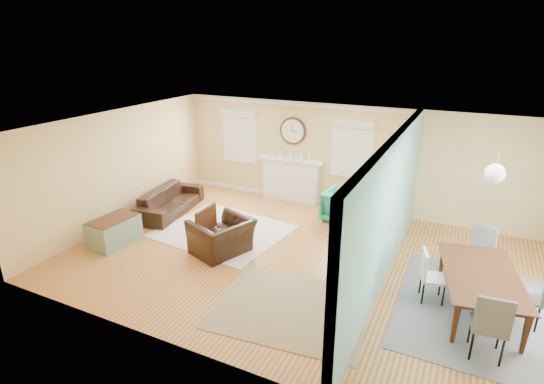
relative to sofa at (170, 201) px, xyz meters
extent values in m
plane|color=brown|center=(3.85, -0.84, -0.30)|extent=(9.00, 9.00, 0.00)
cube|color=#E5BF72|center=(3.85, 2.16, 1.00)|extent=(9.00, 0.02, 2.60)
cube|color=#E5BF72|center=(3.85, -3.84, 1.00)|extent=(9.00, 0.02, 2.60)
cube|color=#E5BF72|center=(-0.65, -0.84, 1.00)|extent=(0.02, 6.00, 2.60)
cube|color=white|center=(3.85, -0.84, 2.30)|extent=(9.00, 6.00, 0.02)
cube|color=#E5BF72|center=(5.35, 0.56, 1.00)|extent=(0.12, 3.20, 2.60)
cube|color=#E5BF72|center=(5.35, -3.34, 1.00)|extent=(0.12, 1.00, 2.60)
cube|color=#E5BF72|center=(5.35, -1.94, 2.10)|extent=(0.12, 1.80, 0.40)
cube|color=white|center=(5.28, -1.04, 0.80)|extent=(0.04, 0.12, 2.20)
cube|color=white|center=(5.28, -2.84, 0.80)|extent=(0.04, 0.12, 2.20)
cube|color=white|center=(5.28, -1.94, 1.90)|extent=(0.04, 1.92, 0.12)
cube|color=#6DABAE|center=(5.42, -0.84, 1.00)|extent=(0.02, 6.00, 2.60)
cube|color=white|center=(2.35, 2.04, 0.25)|extent=(1.50, 0.24, 1.10)
cube|color=white|center=(2.35, 2.01, 0.83)|extent=(1.70, 0.30, 0.08)
cube|color=black|center=(2.35, 2.14, 0.20)|extent=(0.85, 0.02, 0.75)
cube|color=gold|center=(2.35, 2.03, 0.12)|extent=(0.85, 0.02, 0.62)
cylinder|color=#4E2A15|center=(2.35, 2.13, 1.55)|extent=(0.70, 0.06, 0.70)
cylinder|color=silver|center=(2.35, 2.10, 1.55)|extent=(0.60, 0.01, 0.60)
cube|color=black|center=(2.35, 2.09, 1.65)|extent=(0.02, 0.01, 0.20)
cube|color=black|center=(2.41, 2.09, 1.55)|extent=(0.12, 0.01, 0.02)
cube|color=white|center=(0.80, 2.14, 1.25)|extent=(0.90, 0.03, 1.30)
cube|color=white|center=(0.80, 2.11, 1.25)|extent=(1.00, 0.04, 1.40)
cube|color=beige|center=(0.80, 2.07, 1.88)|extent=(1.05, 0.10, 0.18)
cube|color=white|center=(3.90, 2.14, 1.25)|extent=(0.90, 0.03, 1.30)
cube|color=white|center=(3.90, 2.11, 1.25)|extent=(1.00, 0.04, 1.40)
cube|color=beige|center=(3.90, 2.07, 1.88)|extent=(1.05, 0.10, 0.18)
cylinder|color=gold|center=(6.85, -0.84, 2.15)|extent=(0.02, 0.02, 0.30)
sphere|color=white|center=(6.85, -0.84, 1.90)|extent=(0.30, 0.30, 0.30)
cube|color=beige|center=(1.75, -0.37, -0.30)|extent=(2.91, 2.60, 0.01)
cube|color=#9B8A66|center=(4.27, -2.33, -0.30)|extent=(2.57, 2.18, 0.01)
cube|color=slate|center=(6.95, -1.13, -0.30)|extent=(2.41, 3.01, 0.01)
imported|color=black|center=(0.00, 0.00, 0.00)|extent=(1.09, 2.17, 0.61)
imported|color=black|center=(2.26, -1.22, 0.06)|extent=(1.29, 1.37, 0.72)
imported|color=#177F62|center=(3.95, 1.36, 0.06)|extent=(0.89, 0.91, 0.73)
cube|color=gray|center=(0.03, -1.86, -0.02)|extent=(0.67, 1.03, 0.56)
cube|color=#4E2A15|center=(0.03, -1.86, 0.26)|extent=(0.64, 0.98, 0.02)
cube|color=#9B6538|center=(4.97, 0.73, 0.10)|extent=(0.45, 1.36, 0.80)
cube|color=#4E2A15|center=(4.74, 0.32, 0.25)|extent=(0.01, 0.36, 0.22)
cube|color=#4E2A15|center=(4.74, 0.32, -0.02)|extent=(0.01, 0.36, 0.22)
cube|color=#4E2A15|center=(4.74, 0.73, 0.25)|extent=(0.01, 0.36, 0.22)
cube|color=#4E2A15|center=(4.74, 0.73, -0.02)|extent=(0.01, 0.36, 0.22)
cube|color=#4E2A15|center=(4.74, 1.14, 0.25)|extent=(0.01, 0.36, 0.22)
cube|color=#4E2A15|center=(4.74, 1.14, -0.02)|extent=(0.01, 0.36, 0.22)
imported|color=black|center=(4.95, 0.73, 0.80)|extent=(0.21, 1.04, 0.60)
cylinder|color=white|center=(5.00, -0.45, -0.07)|extent=(0.31, 0.31, 0.46)
imported|color=#337F33|center=(5.00, -0.45, 0.35)|extent=(0.41, 0.38, 0.39)
imported|color=#4E2A15|center=(6.95, -1.13, 0.04)|extent=(1.43, 2.11, 0.68)
cube|color=slate|center=(6.87, -0.05, 0.16)|extent=(0.54, 0.54, 0.05)
cube|color=slate|center=(6.87, -0.05, 0.42)|extent=(0.43, 0.17, 0.51)
cylinder|color=black|center=(7.09, 0.07, -0.09)|extent=(0.03, 0.03, 0.43)
cylinder|color=black|center=(6.98, -0.26, -0.09)|extent=(0.03, 0.03, 0.43)
cylinder|color=black|center=(6.75, 0.17, -0.09)|extent=(0.03, 0.03, 0.43)
cylinder|color=black|center=(6.65, -0.16, -0.09)|extent=(0.03, 0.03, 0.43)
cube|color=slate|center=(7.04, -2.16, 0.18)|extent=(0.48, 0.48, 0.05)
cube|color=slate|center=(7.04, -2.16, 0.45)|extent=(0.45, 0.09, 0.53)
cylinder|color=black|center=(6.88, -2.36, -0.08)|extent=(0.03, 0.03, 0.45)
cylinder|color=black|center=(6.85, -1.99, -0.08)|extent=(0.03, 0.03, 0.45)
cylinder|color=black|center=(7.24, -2.33, -0.08)|extent=(0.03, 0.03, 0.45)
cylinder|color=black|center=(7.21, -1.96, -0.08)|extent=(0.03, 0.03, 0.45)
cube|color=white|center=(6.24, -1.13, 0.11)|extent=(0.47, 0.47, 0.05)
cube|color=white|center=(6.24, -1.13, 0.34)|extent=(0.14, 0.39, 0.46)
cylinder|color=black|center=(6.05, -1.01, -0.11)|extent=(0.03, 0.03, 0.39)
cylinder|color=black|center=(6.35, -0.94, -0.11)|extent=(0.03, 0.03, 0.39)
cylinder|color=black|center=(6.13, -1.32, -0.11)|extent=(0.03, 0.03, 0.39)
cylinder|color=black|center=(6.43, -1.24, -0.11)|extent=(0.03, 0.03, 0.39)
cube|color=slate|center=(7.58, -1.12, 0.16)|extent=(0.51, 0.51, 0.05)
cube|color=slate|center=(7.58, -1.12, 0.41)|extent=(0.13, 0.43, 0.51)
cylinder|color=black|center=(7.72, -1.32, -0.09)|extent=(0.03, 0.03, 0.43)
cylinder|color=black|center=(7.38, -1.25, -0.09)|extent=(0.03, 0.03, 0.43)
cylinder|color=black|center=(7.79, -0.98, -0.09)|extent=(0.03, 0.03, 0.43)
cylinder|color=black|center=(7.45, -0.91, -0.09)|extent=(0.03, 0.03, 0.43)
camera|label=1|loc=(6.48, -7.64, 3.81)|focal=28.00mm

